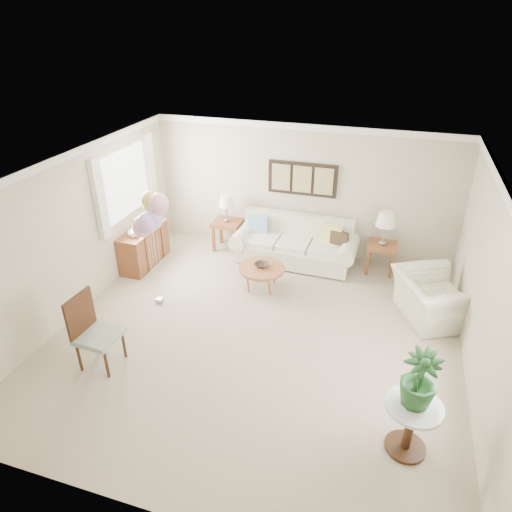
# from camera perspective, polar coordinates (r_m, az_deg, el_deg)

# --- Properties ---
(ground_plane) EXTENTS (6.00, 6.00, 0.00)m
(ground_plane) POSITION_cam_1_polar(r_m,az_deg,el_deg) (7.15, 0.06, -9.85)
(ground_plane) COLOR tan
(room_shell) EXTENTS (6.04, 6.04, 2.60)m
(room_shell) POSITION_cam_1_polar(r_m,az_deg,el_deg) (6.38, -0.63, 2.37)
(room_shell) COLOR beige
(room_shell) RESTS_ON ground
(wall_art_triptych) EXTENTS (1.35, 0.06, 0.65)m
(wall_art_triptych) POSITION_cam_1_polar(r_m,az_deg,el_deg) (8.96, 5.81, 9.56)
(wall_art_triptych) COLOR black
(wall_art_triptych) RESTS_ON ground
(sofa) EXTENTS (2.44, 0.95, 0.89)m
(sofa) POSITION_cam_1_polar(r_m,az_deg,el_deg) (8.99, 4.93, 1.37)
(sofa) COLOR beige
(sofa) RESTS_ON ground
(end_table_left) EXTENTS (0.57, 0.52, 0.62)m
(end_table_left) POSITION_cam_1_polar(r_m,az_deg,el_deg) (9.39, -3.62, 3.81)
(end_table_left) COLOR brown
(end_table_left) RESTS_ON ground
(end_table_right) EXTENTS (0.54, 0.49, 0.58)m
(end_table_right) POSITION_cam_1_polar(r_m,az_deg,el_deg) (8.85, 15.46, 0.90)
(end_table_right) COLOR brown
(end_table_right) RESTS_ON ground
(lamp_left) EXTENTS (0.31, 0.31, 0.55)m
(lamp_left) POSITION_cam_1_polar(r_m,az_deg,el_deg) (9.19, -3.72, 6.75)
(lamp_left) COLOR gray
(lamp_left) RESTS_ON end_table_left
(lamp_right) EXTENTS (0.36, 0.36, 0.64)m
(lamp_right) POSITION_cam_1_polar(r_m,az_deg,el_deg) (8.61, 15.95, 4.32)
(lamp_right) COLOR gray
(lamp_right) RESTS_ON end_table_right
(coffee_table) EXTENTS (0.83, 0.83, 0.42)m
(coffee_table) POSITION_cam_1_polar(r_m,az_deg,el_deg) (8.07, 0.72, -1.63)
(coffee_table) COLOR brown
(coffee_table) RESTS_ON ground
(decor_bowl) EXTENTS (0.28, 0.28, 0.06)m
(decor_bowl) POSITION_cam_1_polar(r_m,az_deg,el_deg) (8.07, 0.69, -1.11)
(decor_bowl) COLOR black
(decor_bowl) RESTS_ON coffee_table
(armchair) EXTENTS (1.41, 1.48, 0.75)m
(armchair) POSITION_cam_1_polar(r_m,az_deg,el_deg) (7.82, 21.11, -4.94)
(armchair) COLOR beige
(armchair) RESTS_ON ground
(side_table) EXTENTS (0.63, 0.63, 0.68)m
(side_table) POSITION_cam_1_polar(r_m,az_deg,el_deg) (5.56, 18.92, -18.42)
(side_table) COLOR silver
(side_table) RESTS_ON ground
(potted_plant) EXTENTS (0.50, 0.50, 0.70)m
(potted_plant) POSITION_cam_1_polar(r_m,az_deg,el_deg) (5.22, 19.74, -14.27)
(potted_plant) COLOR #1D4D23
(potted_plant) RESTS_ON side_table
(accent_chair) EXTENTS (0.57, 0.57, 1.10)m
(accent_chair) POSITION_cam_1_polar(r_m,az_deg,el_deg) (6.70, -19.73, -8.69)
(accent_chair) COLOR gray
(accent_chair) RESTS_ON ground
(credenza) EXTENTS (0.46, 1.20, 0.74)m
(credenza) POSITION_cam_1_polar(r_m,az_deg,el_deg) (9.12, -13.82, 1.12)
(credenza) COLOR brown
(credenza) RESTS_ON ground
(vase_white) EXTENTS (0.23, 0.23, 0.21)m
(vase_white) POSITION_cam_1_polar(r_m,az_deg,el_deg) (8.66, -15.10, 2.97)
(vase_white) COLOR silver
(vase_white) RESTS_ON credenza
(vase_sage) EXTENTS (0.20, 0.20, 0.20)m
(vase_sage) POSITION_cam_1_polar(r_m,az_deg,el_deg) (9.14, -13.13, 4.55)
(vase_sage) COLOR silver
(vase_sage) RESTS_ON credenza
(balloon_cluster) EXTENTS (0.60, 0.52, 1.99)m
(balloon_cluster) POSITION_cam_1_polar(r_m,az_deg,el_deg) (7.27, -13.05, 4.95)
(balloon_cluster) COLOR gray
(balloon_cluster) RESTS_ON ground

